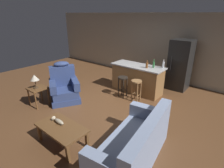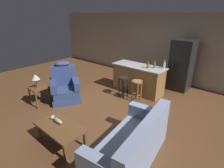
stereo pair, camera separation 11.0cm
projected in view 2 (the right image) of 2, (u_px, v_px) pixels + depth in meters
The scene contains 15 objects.
ground_plane at pixel (113, 106), 5.23m from camera, with size 12.00×12.00×0.00m.
back_wall at pixel (164, 48), 6.94m from camera, with size 12.00×0.05×2.60m.
coffee_table at pixel (60, 128), 3.61m from camera, with size 1.10×0.60×0.42m.
fish_figurine at pixel (57, 120), 3.71m from camera, with size 0.34×0.10×0.10m.
couch at pixel (132, 146), 3.17m from camera, with size 1.09×2.00×0.94m.
recliner_near_lamp at pixel (65, 87), 5.49m from camera, with size 1.15×1.15×1.20m.
end_table at pixel (39, 90), 5.17m from camera, with size 0.48×0.48×0.56m.
table_lamp at pixel (35, 78), 4.98m from camera, with size 0.24×0.24×0.41m.
kitchen_island at pixel (138, 79), 6.00m from camera, with size 1.80×0.70×0.95m.
bar_stool_left at pixel (123, 83), 5.65m from camera, with size 0.32×0.32×0.68m.
bar_stool_right at pixel (137, 87), 5.34m from camera, with size 0.32×0.32×0.68m.
refrigerator at pixel (181, 65), 6.10m from camera, with size 0.70×0.69×1.76m.
bottle_tall_green at pixel (148, 65), 5.51m from camera, with size 0.08×0.08×0.25m.
bottle_short_amber at pixel (155, 65), 5.55m from camera, with size 0.07×0.07×0.27m.
bottle_wine_dark at pixel (164, 65), 5.51m from camera, with size 0.07×0.07×0.27m.
Camera 2 is at (2.99, -3.50, 2.57)m, focal length 28.00 mm.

